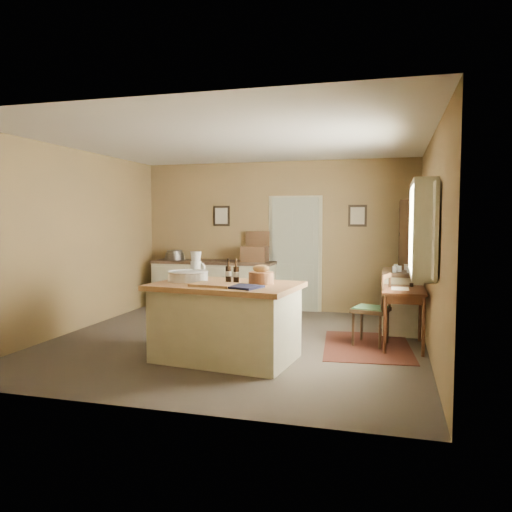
{
  "coord_description": "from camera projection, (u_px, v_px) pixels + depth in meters",
  "views": [
    {
      "loc": [
        2.04,
        -6.37,
        1.67
      ],
      "look_at": [
        0.21,
        0.32,
        1.15
      ],
      "focal_mm": 35.0,
      "sensor_mm": 36.0,
      "label": 1
    }
  ],
  "objects": [
    {
      "name": "sideboard",
      "position": [
        215.0,
        283.0,
        9.15
      ],
      "size": [
        2.26,
        0.64,
        1.18
      ],
      "color": "beige",
      "rests_on": "ground"
    },
    {
      "name": "right_cabinet",
      "position": [
        402.0,
        300.0,
        7.45
      ],
      "size": [
        0.58,
        1.04,
        0.99
      ],
      "color": "beige",
      "rests_on": "ground"
    },
    {
      "name": "wall_front",
      "position": [
        146.0,
        256.0,
        4.28
      ],
      "size": [
        5.0,
        0.1,
        2.7
      ],
      "primitive_type": "cube",
      "color": "olive",
      "rests_on": "ground"
    },
    {
      "name": "writing_desk",
      "position": [
        404.0,
        296.0,
        6.44
      ],
      "size": [
        0.53,
        0.87,
        0.82
      ],
      "color": "#381C0F",
      "rests_on": "ground"
    },
    {
      "name": "door",
      "position": [
        295.0,
        253.0,
        8.99
      ],
      "size": [
        0.97,
        0.06,
        2.11
      ],
      "primitive_type": "cube",
      "color": "#A1A68F",
      "rests_on": "ground"
    },
    {
      "name": "rug",
      "position": [
        367.0,
        346.0,
        6.52
      ],
      "size": [
        1.25,
        1.7,
        0.01
      ],
      "primitive_type": "cube",
      "rotation": [
        0.0,
        0.0,
        0.1
      ],
      "color": "#441B17",
      "rests_on": "ground"
    },
    {
      "name": "ground",
      "position": [
        235.0,
        342.0,
        6.79
      ],
      "size": [
        5.0,
        5.0,
        0.0
      ],
      "primitive_type": "plane",
      "color": "#4E453B",
      "rests_on": "ground"
    },
    {
      "name": "wall_right",
      "position": [
        432.0,
        245.0,
        6.03
      ],
      "size": [
        0.1,
        5.0,
        2.7
      ],
      "primitive_type": "cube",
      "color": "olive",
      "rests_on": "ground"
    },
    {
      "name": "desk_chair",
      "position": [
        371.0,
        310.0,
        6.57
      ],
      "size": [
        0.53,
        0.53,
        0.94
      ],
      "primitive_type": null,
      "rotation": [
        0.0,
        0.0,
        -0.25
      ],
      "color": "black",
      "rests_on": "ground"
    },
    {
      "name": "ceiling",
      "position": [
        234.0,
        141.0,
        6.58
      ],
      "size": [
        5.0,
        5.0,
        0.0
      ],
      "primitive_type": "plane",
      "color": "silver",
      "rests_on": "wall_back"
    },
    {
      "name": "wall_back",
      "position": [
        276.0,
        236.0,
        9.09
      ],
      "size": [
        5.0,
        0.1,
        2.7
      ],
      "primitive_type": "cube",
      "color": "olive",
      "rests_on": "ground"
    },
    {
      "name": "wall_left",
      "position": [
        73.0,
        240.0,
        7.34
      ],
      "size": [
        0.1,
        5.0,
        2.7
      ],
      "primitive_type": "cube",
      "color": "olive",
      "rests_on": "ground"
    },
    {
      "name": "window",
      "position": [
        426.0,
        229.0,
        5.84
      ],
      "size": [
        0.25,
        1.99,
        1.12
      ],
      "color": "beige",
      "rests_on": "ground"
    },
    {
      "name": "work_island",
      "position": [
        225.0,
        319.0,
        5.9
      ],
      "size": [
        1.8,
        1.29,
        1.2
      ],
      "rotation": [
        0.0,
        0.0,
        -0.12
      ],
      "color": "beige",
      "rests_on": "ground"
    },
    {
      "name": "framed_prints",
      "position": [
        287.0,
        216.0,
        8.99
      ],
      "size": [
        2.82,
        0.02,
        0.38
      ],
      "color": "black",
      "rests_on": "ground"
    },
    {
      "name": "shelving_unit",
      "position": [
        412.0,
        263.0,
        7.88
      ],
      "size": [
        0.33,
        0.88,
        1.96
      ],
      "color": "black",
      "rests_on": "ground"
    }
  ]
}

